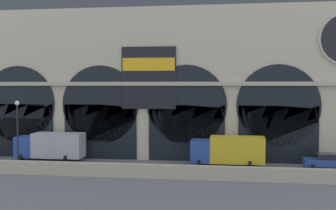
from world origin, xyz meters
The scene contains 7 objects.
ground_plane centered at (0.00, 0.00, 0.00)m, with size 200.00×200.00×0.00m, color slate.
quay_parapet_wall centered at (0.00, -4.20, 0.63)m, with size 90.00×0.70×1.25m, color #B2A891.
station_building centered at (0.05, 7.03, 10.10)m, with size 51.31×4.49×20.91m.
box_truck_midwest centered at (-9.95, 2.81, 1.70)m, with size 7.50×2.91×3.12m.
box_truck_mideast centered at (9.54, 2.31, 1.70)m, with size 7.50×2.91×3.12m.
car_east centered at (19.33, 2.55, 0.80)m, with size 4.40×2.22×1.55m.
street_lamp_quayside centered at (-10.58, -3.40, 4.41)m, with size 0.44×0.44×6.90m.
Camera 1 is at (9.56, -41.56, 8.41)m, focal length 45.36 mm.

